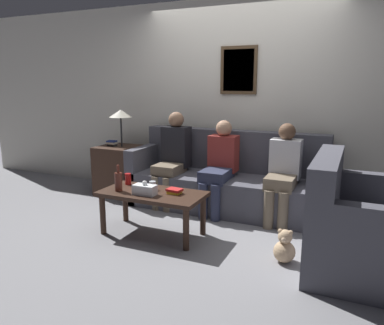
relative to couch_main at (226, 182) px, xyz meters
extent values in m
plane|color=gray|center=(0.00, -0.51, -0.33)|extent=(16.00, 16.00, 0.00)
cube|color=silver|center=(0.00, 0.44, 0.97)|extent=(9.00, 0.06, 2.60)
cube|color=#4C3823|center=(0.00, 0.39, 1.37)|extent=(0.48, 0.02, 0.60)
cube|color=silver|center=(0.00, 0.39, 1.37)|extent=(0.40, 0.01, 0.52)
cube|color=#4C4C56|center=(0.00, -0.06, -0.11)|extent=(2.40, 0.84, 0.43)
cube|color=#4C4C56|center=(0.00, 0.26, 0.36)|extent=(2.40, 0.20, 0.52)
cube|color=#4C4C56|center=(-1.13, -0.06, 0.03)|extent=(0.14, 0.84, 0.71)
cube|color=#4C4C56|center=(1.13, -0.06, 0.03)|extent=(0.14, 0.84, 0.71)
cube|color=#4C4C56|center=(1.57, -1.03, -0.11)|extent=(0.84, 1.20, 0.43)
cube|color=#4C4C56|center=(1.25, -1.03, 0.36)|extent=(0.20, 1.20, 0.52)
cube|color=#4C4C56|center=(1.57, -1.56, 0.03)|extent=(0.84, 0.14, 0.71)
cube|color=#4C4C56|center=(1.57, -0.50, 0.03)|extent=(0.84, 0.14, 0.71)
cube|color=#382319|center=(-0.41, -1.14, 0.11)|extent=(1.07, 0.53, 0.04)
cylinder|color=#382319|center=(-0.89, -1.34, -0.12)|extent=(0.06, 0.06, 0.41)
cylinder|color=#382319|center=(0.07, -1.34, -0.12)|extent=(0.06, 0.06, 0.41)
cylinder|color=#382319|center=(-0.89, -0.93, -0.12)|extent=(0.06, 0.06, 0.41)
cylinder|color=#382319|center=(0.07, -0.93, -0.12)|extent=(0.06, 0.06, 0.41)
cube|color=#382319|center=(-1.59, -0.05, 0.01)|extent=(0.54, 0.54, 0.68)
cylinder|color=#262628|center=(-1.52, -0.05, 0.57)|extent=(0.02, 0.02, 0.43)
cone|color=beige|center=(-1.52, -0.05, 0.81)|extent=(0.31, 0.31, 0.10)
cube|color=black|center=(-1.67, -0.07, 0.37)|extent=(0.13, 0.09, 0.03)
cube|color=beige|center=(-1.67, -0.07, 0.40)|extent=(0.13, 0.10, 0.03)
cube|color=navy|center=(-1.67, -0.07, 0.42)|extent=(0.14, 0.11, 0.02)
cylinder|color=#562319|center=(-0.74, -1.24, 0.23)|extent=(0.08, 0.08, 0.19)
cylinder|color=#562319|center=(-0.74, -1.24, 0.36)|extent=(0.03, 0.03, 0.08)
cylinder|color=silver|center=(-0.45, -1.06, 0.17)|extent=(0.07, 0.07, 0.09)
cube|color=gold|center=(-0.18, -1.09, 0.14)|extent=(0.13, 0.11, 0.03)
cube|color=red|center=(-0.18, -1.09, 0.17)|extent=(0.16, 0.13, 0.02)
cylinder|color=red|center=(-0.80, -0.99, 0.19)|extent=(0.07, 0.07, 0.12)
cube|color=silver|center=(-0.43, -1.25, 0.18)|extent=(0.23, 0.12, 0.10)
sphere|color=white|center=(-0.43, -1.25, 0.25)|extent=(0.05, 0.05, 0.05)
cube|color=#756651|center=(-0.68, -0.24, 0.15)|extent=(0.31, 0.41, 0.14)
cylinder|color=#756651|center=(-0.76, -0.45, -0.11)|extent=(0.11, 0.11, 0.43)
cylinder|color=#756651|center=(-0.60, -0.45, -0.11)|extent=(0.11, 0.11, 0.43)
cube|color=black|center=(-0.68, -0.04, 0.41)|extent=(0.34, 0.22, 0.52)
sphere|color=#8C664C|center=(-0.68, -0.04, 0.76)|extent=(0.20, 0.20, 0.20)
cube|color=#2D334C|center=(-0.03, -0.27, 0.15)|extent=(0.31, 0.46, 0.14)
cylinder|color=#2D334C|center=(-0.11, -0.51, -0.11)|extent=(0.11, 0.11, 0.43)
cylinder|color=#2D334C|center=(0.05, -0.51, -0.11)|extent=(0.11, 0.11, 0.43)
cube|color=maroon|center=(-0.03, -0.04, 0.37)|extent=(0.34, 0.22, 0.44)
sphere|color=tan|center=(-0.03, -0.04, 0.68)|extent=(0.20, 0.20, 0.20)
cube|color=#756651|center=(0.73, -0.27, 0.15)|extent=(0.31, 0.43, 0.14)
cylinder|color=#756651|center=(0.65, -0.49, -0.11)|extent=(0.11, 0.11, 0.43)
cylinder|color=#756651|center=(0.80, -0.49, -0.11)|extent=(0.11, 0.11, 0.43)
cube|color=silver|center=(0.73, -0.06, 0.37)|extent=(0.34, 0.22, 0.44)
sphere|color=brown|center=(0.73, -0.06, 0.68)|extent=(0.19, 0.19, 0.19)
sphere|color=tan|center=(0.96, -1.21, -0.23)|extent=(0.19, 0.19, 0.19)
sphere|color=tan|center=(0.96, -1.21, -0.09)|extent=(0.13, 0.13, 0.13)
sphere|color=tan|center=(0.91, -1.21, -0.05)|extent=(0.04, 0.04, 0.04)
sphere|color=tan|center=(1.00, -1.21, -0.05)|extent=(0.04, 0.04, 0.04)
sphere|color=beige|center=(0.96, -1.26, -0.10)|extent=(0.05, 0.05, 0.05)
camera|label=1|loc=(1.46, -4.31, 1.23)|focal=35.00mm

